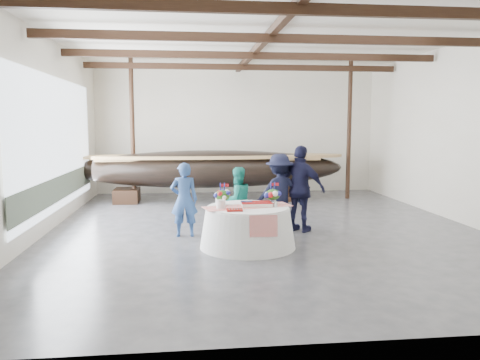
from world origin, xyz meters
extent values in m
cube|color=#3D3D42|center=(0.00, 0.00, 0.00)|extent=(10.00, 12.00, 0.01)
cube|color=silver|center=(0.00, 6.00, 2.25)|extent=(10.00, 0.02, 4.50)
cube|color=silver|center=(0.00, -6.00, 2.25)|extent=(10.00, 0.02, 4.50)
cube|color=silver|center=(-5.00, 0.00, 2.25)|extent=(0.02, 12.00, 4.50)
cube|color=silver|center=(5.00, 0.00, 2.25)|extent=(0.02, 12.00, 4.50)
cube|color=white|center=(0.00, 0.00, 4.50)|extent=(10.00, 12.00, 0.01)
cube|color=black|center=(0.00, -3.50, 4.25)|extent=(9.80, 0.12, 0.18)
cube|color=black|center=(0.00, -1.00, 4.25)|extent=(9.80, 0.12, 0.18)
cube|color=black|center=(0.00, 1.50, 4.25)|extent=(9.80, 0.12, 0.18)
cube|color=black|center=(0.00, 4.00, 4.25)|extent=(9.80, 0.12, 0.18)
cube|color=black|center=(0.00, 0.00, 4.38)|extent=(0.15, 11.76, 0.15)
cylinder|color=black|center=(-3.50, 4.07, 2.25)|extent=(0.14, 0.14, 4.50)
cylinder|color=black|center=(3.50, 4.07, 2.25)|extent=(0.14, 0.14, 4.50)
cube|color=silver|center=(-4.95, 1.00, 2.00)|extent=(0.02, 7.00, 3.20)
cube|color=#596654|center=(-4.94, 1.00, 0.90)|extent=(0.02, 7.00, 0.60)
cube|color=black|center=(-3.73, 4.07, 0.22)|extent=(0.77, 0.98, 0.44)
cube|color=black|center=(1.52, 4.07, 0.22)|extent=(0.77, 0.98, 0.44)
ellipsoid|color=black|center=(-1.11, 4.07, 1.04)|extent=(8.75, 1.75, 1.20)
cube|color=#9E7A4C|center=(-1.11, 4.07, 1.37)|extent=(7.00, 1.15, 0.07)
cone|color=white|center=(-0.60, -1.74, 0.40)|extent=(1.93, 1.93, 0.80)
cylinder|color=white|center=(-0.60, -1.74, 0.81)|extent=(1.64, 1.64, 0.04)
cube|color=red|center=(-0.60, -1.74, 0.83)|extent=(1.86, 0.96, 0.01)
cube|color=white|center=(-0.42, -1.71, 0.86)|extent=(0.60, 0.40, 0.07)
cylinder|color=white|center=(-1.15, -1.89, 0.91)|extent=(0.18, 0.18, 0.17)
cylinder|color=white|center=(-1.14, -1.42, 0.94)|extent=(0.18, 0.18, 0.22)
cube|color=maroon|center=(-0.91, -2.16, 0.84)|extent=(0.30, 0.24, 0.03)
cone|color=silver|center=(-0.06, -1.86, 0.89)|extent=(0.09, 0.09, 0.12)
imported|color=navy|center=(-1.88, -0.68, 0.82)|extent=(0.61, 0.41, 1.64)
imported|color=#1B8D7C|center=(-0.69, -0.52, 0.76)|extent=(0.89, 0.79, 1.51)
imported|color=black|center=(0.31, -0.41, 0.90)|extent=(1.26, 0.87, 1.80)
imported|color=black|center=(0.78, -0.50, 0.99)|extent=(1.21, 1.12, 1.99)
camera|label=1|loc=(-1.77, -10.90, 2.47)|focal=35.00mm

